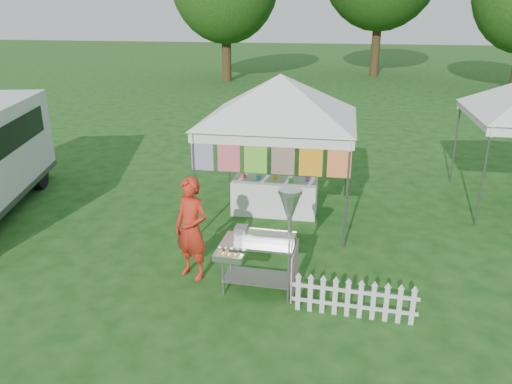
# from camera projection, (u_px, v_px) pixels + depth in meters

# --- Properties ---
(ground) EXTENTS (120.00, 120.00, 0.00)m
(ground) POSITION_uv_depth(u_px,v_px,m) (248.00, 301.00, 7.64)
(ground) COLOR #153F12
(ground) RESTS_ON ground
(canopy_main) EXTENTS (4.24, 4.24, 3.45)m
(canopy_main) POSITION_uv_depth(u_px,v_px,m) (281.00, 74.00, 9.84)
(canopy_main) COLOR #59595E
(canopy_main) RESTS_ON ground
(donut_cart) EXTENTS (1.26, 0.82, 1.73)m
(donut_cart) POSITION_uv_depth(u_px,v_px,m) (270.00, 233.00, 7.54)
(donut_cart) COLOR gray
(donut_cart) RESTS_ON ground
(vendor) EXTENTS (0.74, 0.63, 1.72)m
(vendor) POSITION_uv_depth(u_px,v_px,m) (191.00, 229.00, 8.07)
(vendor) COLOR red
(vendor) RESTS_ON ground
(picket_fence) EXTENTS (1.80, 0.13, 0.56)m
(picket_fence) POSITION_uv_depth(u_px,v_px,m) (354.00, 300.00, 7.15)
(picket_fence) COLOR silver
(picket_fence) RESTS_ON ground
(display_table) EXTENTS (1.80, 0.70, 0.76)m
(display_table) POSITION_uv_depth(u_px,v_px,m) (275.00, 197.00, 10.80)
(display_table) COLOR white
(display_table) RESTS_ON ground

